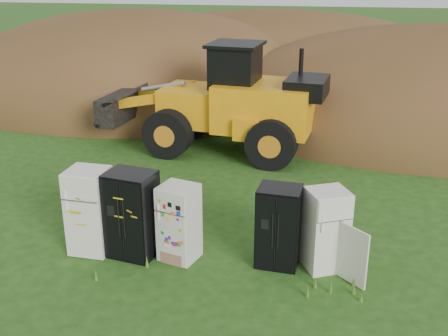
% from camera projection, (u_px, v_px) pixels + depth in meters
% --- Properties ---
extents(ground, '(120.00, 120.00, 0.00)m').
position_uv_depth(ground, '(210.00, 259.00, 11.58)').
color(ground, '#1F4312').
rests_on(ground, ground).
extents(fridge_leftmost, '(0.85, 0.83, 1.81)m').
position_uv_depth(fridge_leftmost, '(90.00, 211.00, 11.62)').
color(fridge_leftmost, white).
rests_on(fridge_leftmost, ground).
extents(fridge_black_side, '(1.09, 0.94, 1.82)m').
position_uv_depth(fridge_black_side, '(132.00, 214.00, 11.44)').
color(fridge_black_side, black).
rests_on(fridge_black_side, ground).
extents(fridge_sticker, '(0.88, 0.85, 1.60)m').
position_uv_depth(fridge_sticker, '(179.00, 223.00, 11.34)').
color(fridge_sticker, silver).
rests_on(fridge_sticker, ground).
extents(fridge_black_right, '(0.91, 0.79, 1.67)m').
position_uv_depth(fridge_black_right, '(279.00, 226.00, 11.11)').
color(fridge_black_right, black).
rests_on(fridge_black_right, ground).
extents(fridge_open_door, '(0.97, 0.94, 1.66)m').
position_uv_depth(fridge_open_door, '(326.00, 230.00, 10.99)').
color(fridge_open_door, white).
rests_on(fridge_open_door, ground).
extents(wheel_loader, '(7.40, 3.87, 3.41)m').
position_uv_depth(wheel_loader, '(209.00, 97.00, 17.49)').
color(wheel_loader, orange).
rests_on(wheel_loader, ground).
extents(dirt_mound_right, '(16.59, 12.16, 7.04)m').
position_uv_depth(dirt_mound_right, '(427.00, 120.00, 21.20)').
color(dirt_mound_right, '#4C3518').
rests_on(dirt_mound_right, ground).
extents(dirt_mound_left, '(17.77, 13.33, 7.35)m').
position_uv_depth(dirt_mound_left, '(141.00, 93.00, 25.24)').
color(dirt_mound_left, '#4C3518').
rests_on(dirt_mound_left, ground).
extents(dirt_mound_back, '(20.27, 13.51, 6.89)m').
position_uv_depth(dirt_mound_back, '(273.00, 82.00, 27.51)').
color(dirt_mound_back, '#4C3518').
rests_on(dirt_mound_back, ground).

